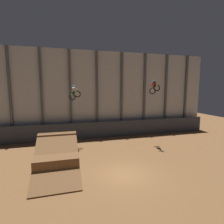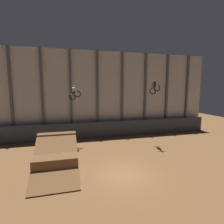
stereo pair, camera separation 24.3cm
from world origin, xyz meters
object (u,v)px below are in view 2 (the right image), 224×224
(hay_bale_trackside, at_px, (60,147))
(dirt_ramp, at_px, (57,158))
(rider_bike_right_air, at_px, (155,87))
(rider_bike_left_air, at_px, (75,93))

(hay_bale_trackside, bearing_deg, dirt_ramp, -91.05)
(rider_bike_right_air, distance_m, hay_bale_trackside, 11.92)
(dirt_ramp, height_order, rider_bike_left_air, rider_bike_left_air)
(rider_bike_right_air, bearing_deg, rider_bike_left_air, 179.65)
(rider_bike_left_air, height_order, hay_bale_trackside, rider_bike_left_air)
(dirt_ramp, height_order, hay_bale_trackside, dirt_ramp)
(rider_bike_left_air, distance_m, rider_bike_right_air, 8.60)
(dirt_ramp, bearing_deg, rider_bike_right_air, 18.73)
(rider_bike_left_air, relative_size, hay_bale_trackside, 1.81)
(rider_bike_left_air, height_order, rider_bike_right_air, rider_bike_right_air)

